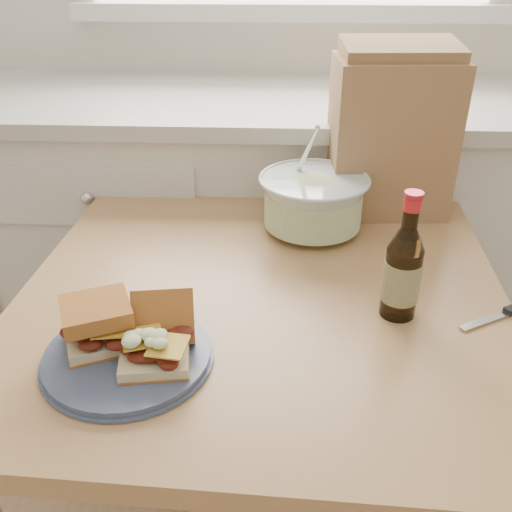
{
  "coord_description": "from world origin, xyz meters",
  "views": [
    {
      "loc": [
        -0.01,
        0.08,
        1.34
      ],
      "look_at": [
        -0.05,
        0.97,
        0.83
      ],
      "focal_mm": 40.0,
      "sensor_mm": 36.0,
      "label": 1
    }
  ],
  "objects_px": {
    "coleslaw_bowl": "(313,204)",
    "plate": "(128,356)",
    "beer_bottle": "(403,271)",
    "dining_table": "(262,335)",
    "paper_bag": "(390,138)"
  },
  "relations": [
    {
      "from": "dining_table",
      "to": "paper_bag",
      "type": "distance_m",
      "value": 0.55
    },
    {
      "from": "coleslaw_bowl",
      "to": "paper_bag",
      "type": "height_order",
      "value": "paper_bag"
    },
    {
      "from": "coleslaw_bowl",
      "to": "beer_bottle",
      "type": "distance_m",
      "value": 0.35
    },
    {
      "from": "plate",
      "to": "beer_bottle",
      "type": "height_order",
      "value": "beer_bottle"
    },
    {
      "from": "coleslaw_bowl",
      "to": "beer_bottle",
      "type": "height_order",
      "value": "coleslaw_bowl"
    },
    {
      "from": "dining_table",
      "to": "plate",
      "type": "height_order",
      "value": "plate"
    },
    {
      "from": "dining_table",
      "to": "coleslaw_bowl",
      "type": "relative_size",
      "value": 3.91
    },
    {
      "from": "dining_table",
      "to": "paper_bag",
      "type": "xyz_separation_m",
      "value": [
        0.28,
        0.37,
        0.29
      ]
    },
    {
      "from": "coleslaw_bowl",
      "to": "paper_bag",
      "type": "bearing_deg",
      "value": 35.31
    },
    {
      "from": "coleslaw_bowl",
      "to": "plate",
      "type": "bearing_deg",
      "value": -123.26
    },
    {
      "from": "beer_bottle",
      "to": "coleslaw_bowl",
      "type": "bearing_deg",
      "value": 103.89
    },
    {
      "from": "plate",
      "to": "coleslaw_bowl",
      "type": "height_order",
      "value": "coleslaw_bowl"
    },
    {
      "from": "paper_bag",
      "to": "beer_bottle",
      "type": "bearing_deg",
      "value": -98.52
    },
    {
      "from": "dining_table",
      "to": "coleslaw_bowl",
      "type": "height_order",
      "value": "coleslaw_bowl"
    },
    {
      "from": "dining_table",
      "to": "coleslaw_bowl",
      "type": "bearing_deg",
      "value": 70.31
    }
  ]
}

